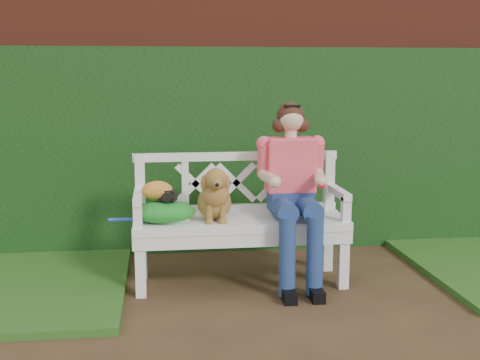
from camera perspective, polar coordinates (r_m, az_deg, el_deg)
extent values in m
plane|color=#3A2619|center=(4.02, 5.61, -12.32)|extent=(60.00, 60.00, 0.00)
cube|color=maroon|center=(5.62, 1.44, 5.49)|extent=(10.00, 0.30, 2.20)
cube|color=#24561D|center=(5.42, 1.79, 2.69)|extent=(10.00, 0.18, 1.70)
cube|color=black|center=(4.43, -6.45, -1.36)|extent=(0.14, 0.12, 0.08)
ellipsoid|color=orange|center=(4.45, -7.37, -0.94)|extent=(0.25, 0.21, 0.13)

